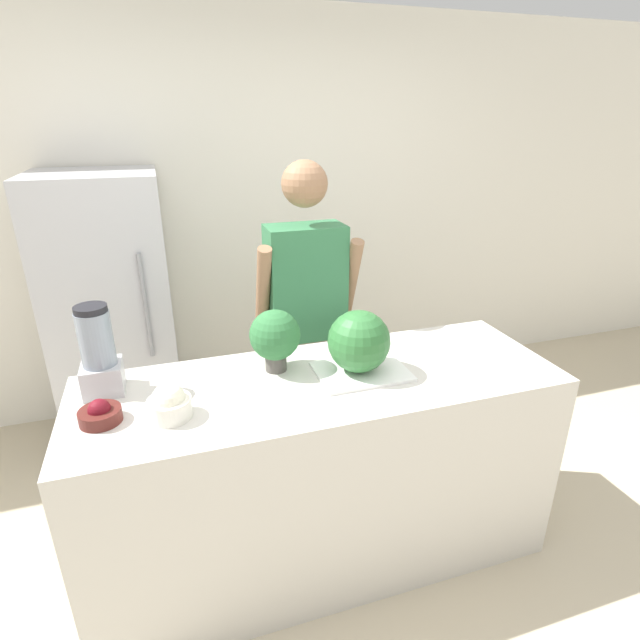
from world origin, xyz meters
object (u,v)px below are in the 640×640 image
Objects in this scene: refrigerator at (114,316)px; potted_plant at (275,336)px; bowl_cream at (169,404)px; blender at (99,354)px; bowl_cherries at (100,414)px; person at (306,323)px; watermelon at (359,341)px.

potted_plant is (0.73, -1.15, 0.26)m from refrigerator.
potted_plant reaches higher than bowl_cream.
bowl_cherries is at bearing -89.81° from blender.
potted_plant is (0.68, 0.19, 0.12)m from bowl_cherries.
refrigerator is 1.15m from blender.
person reaches higher than potted_plant.
refrigerator is 0.95× the size of person.
refrigerator is at bearing 101.44° from bowl_cream.
bowl_cream is at bearing -172.15° from watermelon.
potted_plant is at bearing 158.04° from watermelon.
refrigerator reaches higher than potted_plant.
potted_plant is at bearing -2.60° from blender.
watermelon is 1.68× the size of bowl_cream.
bowl_cherries is at bearing -164.38° from potted_plant.
person reaches higher than bowl_cherries.
blender is at bearing 177.40° from potted_plant.
blender is (-0.24, 0.27, 0.11)m from bowl_cream.
blender is (-0.00, 0.22, 0.13)m from bowl_cherries.
watermelon is (0.04, -0.65, 0.17)m from person.
bowl_cream is at bearing -134.07° from person.
bowl_cream is 0.52m from potted_plant.
bowl_cherries is 0.55× the size of potted_plant.
potted_plant is (-0.32, 0.13, 0.01)m from watermelon.
potted_plant is at bearing 15.62° from bowl_cherries.
watermelon reaches higher than potted_plant.
watermelon is at bearing -86.84° from person.
blender is 1.34× the size of potted_plant.
bowl_cherries is (0.04, -1.34, 0.14)m from refrigerator.
blender is at bearing 131.60° from bowl_cream.
person is 11.29× the size of bowl_cream.
blender is (-0.97, -0.49, 0.19)m from person.
watermelon is 1.78× the size of bowl_cherries.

